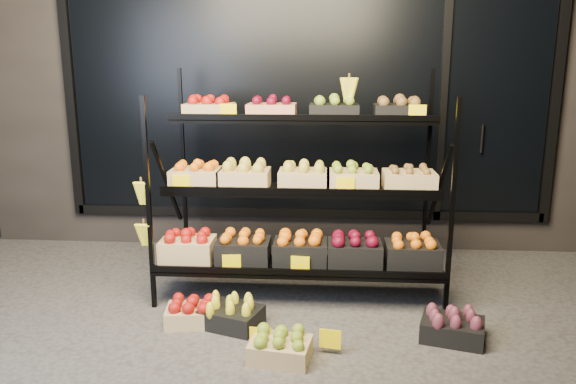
# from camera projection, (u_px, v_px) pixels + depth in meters

# --- Properties ---
(ground) EXTENTS (24.00, 24.00, 0.00)m
(ground) POSITION_uv_depth(u_px,v_px,m) (296.00, 323.00, 3.78)
(ground) COLOR #514F4C
(ground) RESTS_ON ground
(building) EXTENTS (6.00, 2.08, 3.50)m
(building) POSITION_uv_depth(u_px,v_px,m) (310.00, 58.00, 5.89)
(building) COLOR #2D2826
(building) RESTS_ON ground
(display_rack) EXTENTS (2.18, 1.02, 1.71)m
(display_rack) POSITION_uv_depth(u_px,v_px,m) (299.00, 189.00, 4.18)
(display_rack) COLOR black
(display_rack) RESTS_ON ground
(tag_floor_a) EXTENTS (0.13, 0.01, 0.12)m
(tag_floor_a) POSITION_uv_depth(u_px,v_px,m) (260.00, 343.00, 3.39)
(tag_floor_a) COLOR #FFDE00
(tag_floor_a) RESTS_ON ground
(tag_floor_b) EXTENTS (0.13, 0.01, 0.12)m
(tag_floor_b) POSITION_uv_depth(u_px,v_px,m) (330.00, 345.00, 3.36)
(tag_floor_b) COLOR #FFDE00
(tag_floor_b) RESTS_ON ground
(floor_crate_left) EXTENTS (0.36, 0.29, 0.18)m
(floor_crate_left) POSITION_uv_depth(u_px,v_px,m) (192.00, 312.00, 3.75)
(floor_crate_left) COLOR tan
(floor_crate_left) RESTS_ON ground
(floor_crate_midleft) EXTENTS (0.45, 0.39, 0.19)m
(floor_crate_midleft) POSITION_uv_depth(u_px,v_px,m) (231.00, 314.00, 3.71)
(floor_crate_midleft) COLOR black
(floor_crate_midleft) RESTS_ON ground
(floor_crate_midright) EXTENTS (0.39, 0.31, 0.18)m
(floor_crate_midright) POSITION_uv_depth(u_px,v_px,m) (280.00, 346.00, 3.29)
(floor_crate_midright) COLOR tan
(floor_crate_midright) RESTS_ON ground
(floor_crate_right) EXTENTS (0.44, 0.37, 0.20)m
(floor_crate_right) POSITION_uv_depth(u_px,v_px,m) (453.00, 326.00, 3.54)
(floor_crate_right) COLOR black
(floor_crate_right) RESTS_ON ground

